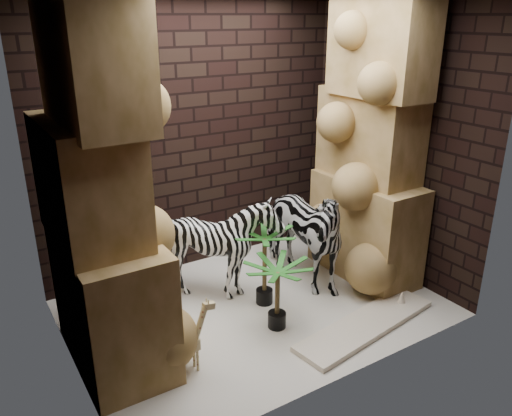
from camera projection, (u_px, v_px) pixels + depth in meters
floor at (256, 308)px, 5.07m from camera, size 3.50×3.50×0.00m
wall_back at (195, 136)px, 5.52m from camera, size 3.50×0.00×3.50m
wall_front at (351, 205)px, 3.54m from camera, size 3.50×0.00×3.50m
wall_left at (51, 198)px, 3.66m from camera, size 0.00×3.00×3.00m
wall_right at (395, 139)px, 5.40m from camera, size 0.00×3.00×3.00m
rock_pillar_left at (99, 190)px, 3.84m from camera, size 0.68×1.30×3.00m
rock_pillar_right at (372, 143)px, 5.24m from camera, size 0.58×1.25×3.00m
zebra_right at (298, 224)px, 5.29m from camera, size 0.71×1.21×1.39m
zebra_left at (222, 251)px, 5.13m from camera, size 0.96×1.16×1.00m
giraffe_toy at (186, 339)px, 4.05m from camera, size 0.33×0.11×0.63m
palm_front at (265, 267)px, 5.02m from camera, size 0.36×0.36×0.81m
palm_back at (277, 295)px, 4.65m from camera, size 0.36×0.36×0.67m
surfboard at (366, 325)px, 4.75m from camera, size 1.63×0.61×0.05m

